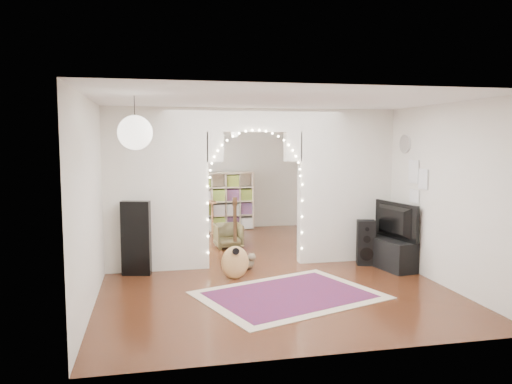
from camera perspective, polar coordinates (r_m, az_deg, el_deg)
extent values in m
plane|color=black|center=(8.79, -0.19, -8.30)|extent=(7.50, 7.50, 0.00)
cube|color=white|center=(8.53, -0.20, 9.56)|extent=(5.00, 7.50, 0.02)
cube|color=silver|center=(12.24, -3.76, 2.13)|extent=(5.00, 0.02, 2.70)
cube|color=silver|center=(4.97, 8.62, -3.55)|extent=(5.00, 0.02, 2.70)
cube|color=silver|center=(8.41, -17.11, 0.14)|extent=(0.02, 7.50, 2.70)
cube|color=silver|center=(9.38, 14.93, 0.78)|extent=(0.02, 7.50, 2.70)
cube|color=silver|center=(8.38, -11.31, 0.26)|extent=(1.70, 0.20, 2.70)
cube|color=silver|center=(9.03, 10.11, 0.69)|extent=(1.70, 0.20, 2.70)
cube|color=silver|center=(8.52, -0.20, 8.21)|extent=(1.60, 0.20, 0.40)
cube|color=white|center=(10.19, -16.06, 1.99)|extent=(0.04, 1.20, 1.40)
cylinder|color=white|center=(8.81, 16.71, 5.29)|extent=(0.03, 0.31, 0.31)
sphere|color=white|center=(5.94, -13.66, 6.61)|extent=(0.40, 0.40, 0.40)
cube|color=maroon|center=(7.13, 3.83, -11.65)|extent=(2.83, 2.47, 0.02)
cube|color=black|center=(8.24, -13.54, -5.16)|extent=(0.48, 0.25, 1.20)
ellipsoid|color=tan|center=(7.81, -2.41, -6.67)|extent=(0.45, 0.18, 0.52)
cube|color=black|center=(7.73, -2.43, -3.51)|extent=(0.05, 0.04, 0.60)
cube|color=black|center=(7.68, -2.44, -1.10)|extent=(0.07, 0.04, 0.13)
ellipsoid|color=brown|center=(8.49, -0.92, -8.03)|extent=(0.29, 0.36, 0.23)
sphere|color=brown|center=(8.35, -0.48, -7.47)|extent=(0.17, 0.17, 0.13)
cone|color=brown|center=(8.33, -0.70, -7.04)|extent=(0.04, 0.04, 0.05)
cone|color=brown|center=(8.34, -0.26, -7.02)|extent=(0.04, 0.04, 0.05)
cylinder|color=brown|center=(8.65, -1.47, -8.27)|extent=(0.10, 0.21, 0.07)
cube|color=black|center=(8.92, 12.44, -5.67)|extent=(0.37, 0.34, 0.78)
cylinder|color=black|center=(8.82, 12.53, -6.94)|extent=(0.22, 0.08, 0.22)
cylinder|color=black|center=(8.77, 12.57, -5.29)|extent=(0.12, 0.05, 0.12)
cylinder|color=black|center=(8.74, 12.59, -4.18)|extent=(0.07, 0.04, 0.07)
cube|color=black|center=(8.80, 15.04, -6.81)|extent=(0.58, 1.06, 0.50)
imported|color=black|center=(8.70, 15.14, -3.22)|extent=(0.34, 1.08, 0.62)
cube|color=#CBB693|center=(12.06, -3.52, -1.04)|extent=(1.40, 0.62, 1.40)
cube|color=brown|center=(11.73, -7.83, -1.12)|extent=(1.26, 0.89, 0.05)
cylinder|color=brown|center=(11.40, -10.15, -3.28)|extent=(0.05, 0.05, 0.70)
cylinder|color=brown|center=(11.56, -5.01, -3.08)|extent=(0.05, 0.05, 0.70)
cylinder|color=brown|center=(12.03, -10.48, -2.80)|extent=(0.05, 0.05, 0.70)
cylinder|color=brown|center=(12.18, -5.61, -2.62)|extent=(0.05, 0.05, 0.70)
imported|color=white|center=(11.72, -7.84, -0.54)|extent=(0.20, 0.20, 0.19)
imported|color=#494024|center=(9.31, -9.24, -6.14)|extent=(0.59, 0.60, 0.45)
imported|color=#494024|center=(10.10, -3.19, -5.00)|extent=(0.56, 0.57, 0.49)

